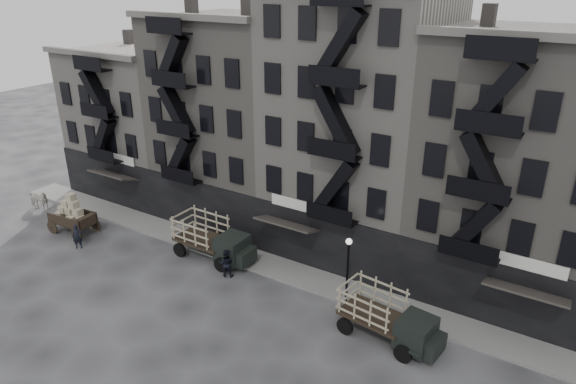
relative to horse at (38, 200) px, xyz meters
The scene contains 13 objects.
ground 23.61m from the horse, ahead, with size 140.00×140.00×0.00m, color #38383A.
sidewalk 23.76m from the horse, ahead, with size 55.00×2.50×0.15m, color slate.
building_west 10.88m from the horse, 68.15° to the left, with size 10.00×11.35×13.20m.
building_midwest 17.53m from the horse, 33.29° to the left, with size 10.00×11.35×16.20m.
building_center 26.33m from the horse, 20.71° to the left, with size 10.00×11.35×18.20m.
building_mideast 35.36m from the horse, 14.87° to the left, with size 10.00×11.35×16.20m.
lamp_post 26.70m from the horse, ahead, with size 0.36×0.36×4.28m.
horse is the anchor object (origin of this frame).
wagon 5.61m from the horse, ahead, with size 3.61×2.15×2.94m.
stake_truck_west 16.76m from the horse, ahead, with size 5.77×2.45×2.87m.
stake_truck_east 29.74m from the horse, ahead, with size 5.64×2.82×2.73m.
pedestrian_west 8.19m from the horse, 16.23° to the right, with size 0.65×0.43×1.78m, color black.
pedestrian_mid 18.86m from the horse, ahead, with size 0.90×0.70×1.86m, color black.
Camera 1 is at (13.37, -20.23, 17.69)m, focal length 32.00 mm.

